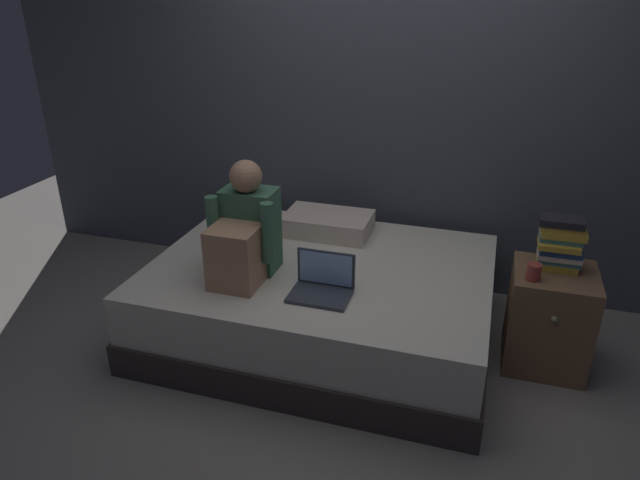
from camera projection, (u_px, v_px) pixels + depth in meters
The scene contains 9 objects.
ground_plane at pixel (339, 368), 3.28m from camera, with size 8.00×8.00×0.00m, color gray.
wall_back at pixel (391, 91), 3.76m from camera, with size 5.60×0.10×2.70m, color #424751.
bed at pixel (321, 300), 3.49m from camera, with size 2.00×1.50×0.49m.
nightstand at pixel (548, 318), 3.22m from camera, with size 0.44×0.46×0.58m.
person_sitting at pixel (244, 234), 3.17m from camera, with size 0.39×0.44×0.66m.
laptop at pixel (322, 284), 3.05m from camera, with size 0.32×0.23×0.22m.
pillow at pixel (328, 223), 3.78m from camera, with size 0.56×0.36×0.13m, color beige.
book_stack at pixel (560, 243), 3.09m from camera, with size 0.25×0.18×0.30m.
mug at pixel (534, 272), 3.01m from camera, with size 0.08×0.08×0.09m, color #933833.
Camera 1 is at (0.69, -2.59, 2.03)m, focal length 32.23 mm.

